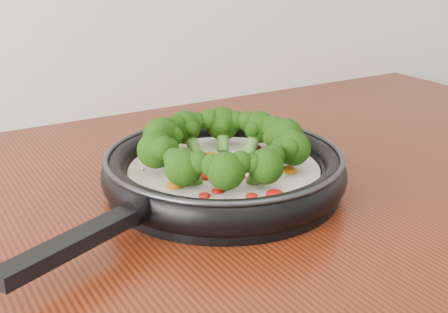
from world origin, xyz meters
TOP-DOWN VIEW (x-y plane):
  - skillet at (0.02, 1.06)m, footprint 0.54×0.44m

SIDE VIEW (x-z plane):
  - skillet at x=0.02m, z-range 0.89..0.98m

